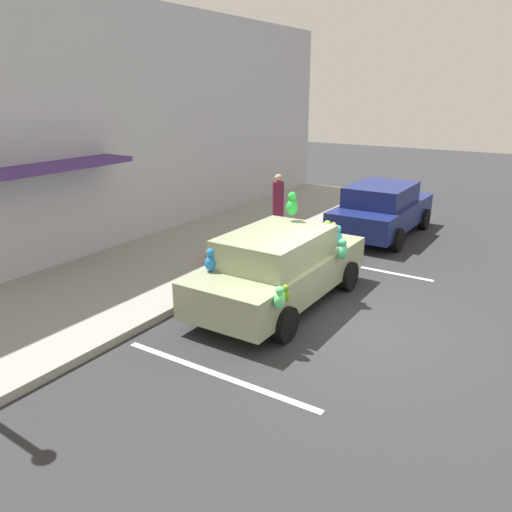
% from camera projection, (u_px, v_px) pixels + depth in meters
% --- Properties ---
extents(ground_plane, '(60.00, 60.00, 0.00)m').
position_uv_depth(ground_plane, '(346.00, 325.00, 9.36)').
color(ground_plane, '#2D2D30').
extents(sidewalk, '(24.00, 4.00, 0.15)m').
position_uv_depth(sidewalk, '(149.00, 271.00, 11.89)').
color(sidewalk, gray).
rests_on(sidewalk, ground).
extents(storefront_building, '(24.00, 1.25, 6.40)m').
position_uv_depth(storefront_building, '(74.00, 132.00, 12.00)').
color(storefront_building, '#B2B7C1').
rests_on(storefront_building, ground).
extents(parking_stripe_front, '(0.12, 3.60, 0.01)m').
position_uv_depth(parking_stripe_front, '(359.00, 267.00, 12.40)').
color(parking_stripe_front, silver).
rests_on(parking_stripe_front, ground).
extents(parking_stripe_rear, '(0.12, 3.60, 0.01)m').
position_uv_depth(parking_stripe_rear, '(216.00, 374.00, 7.74)').
color(parking_stripe_rear, silver).
rests_on(parking_stripe_rear, ground).
extents(plush_covered_car, '(4.49, 2.09, 2.15)m').
position_uv_depth(plush_covered_car, '(280.00, 266.00, 10.05)').
color(plush_covered_car, '#949E76').
rests_on(plush_covered_car, ground).
extents(parked_sedan_behind, '(4.32, 2.03, 1.54)m').
position_uv_depth(parked_sedan_behind, '(382.00, 209.00, 14.85)').
color(parked_sedan_behind, navy).
rests_on(parked_sedan_behind, ground).
extents(teddy_bear_on_sidewalk, '(0.30, 0.25, 0.57)m').
position_uv_depth(teddy_bear_on_sidewalk, '(211.00, 252.00, 12.16)').
color(teddy_bear_on_sidewalk, brown).
rests_on(teddy_bear_on_sidewalk, sidewalk).
extents(pedestrian_near_shopfront, '(0.33, 0.33, 1.72)m').
position_uv_depth(pedestrian_near_shopfront, '(278.00, 206.00, 14.55)').
color(pedestrian_near_shopfront, maroon).
rests_on(pedestrian_near_shopfront, sidewalk).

